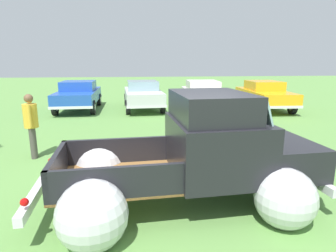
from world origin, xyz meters
The scene contains 7 objects.
ground_plane centered at (0.00, 0.00, 0.00)m, with size 80.00×80.00×0.00m, color #609347.
vintage_pickup_truck centered at (0.39, 0.02, 0.76)m, with size 4.73×2.99×1.96m.
show_car_0 centered at (-3.53, 10.14, 0.78)m, with size 1.96×4.31×1.43m.
show_car_1 centered at (-0.33, 9.98, 0.78)m, with size 2.04×4.30×1.43m.
show_car_2 centered at (2.73, 9.72, 0.78)m, with size 2.10×4.54×1.43m.
show_car_3 centered at (5.78, 9.19, 0.78)m, with size 1.99×4.26×1.43m.
spectator_0 centered at (-3.30, 2.79, 0.93)m, with size 0.42×0.54×1.63m.
Camera 1 is at (-0.68, -4.46, 2.42)m, focal length 30.27 mm.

